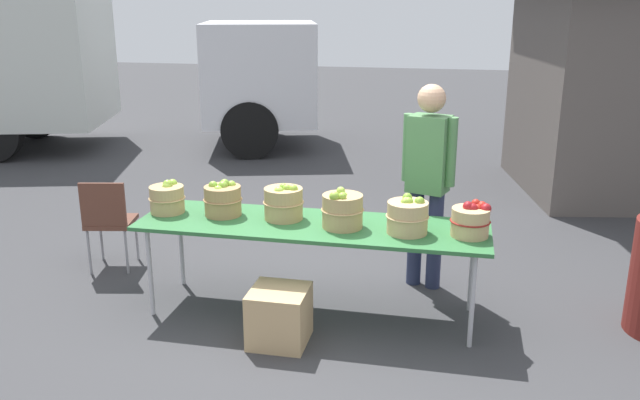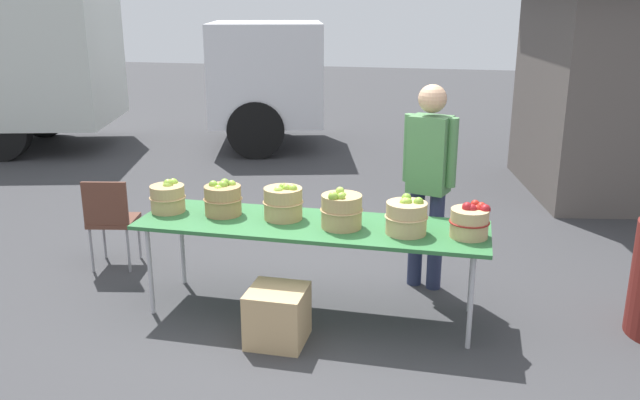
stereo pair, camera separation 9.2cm
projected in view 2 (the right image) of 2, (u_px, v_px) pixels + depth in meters
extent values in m
plane|color=#38383A|center=(312.00, 312.00, 5.30)|extent=(40.00, 40.00, 0.00)
cube|color=#2D6B38|center=(311.00, 225.00, 5.08)|extent=(2.70, 0.76, 0.03)
cylinder|color=#B2B2B7|center=(150.00, 271.00, 5.18)|extent=(0.04, 0.04, 0.72)
cylinder|color=#B2B2B7|center=(471.00, 302.00, 4.65)|extent=(0.04, 0.04, 0.72)
cylinder|color=#B2B2B7|center=(182.00, 245.00, 5.74)|extent=(0.04, 0.04, 0.72)
cylinder|color=#B2B2B7|center=(472.00, 270.00, 5.21)|extent=(0.04, 0.04, 0.72)
cylinder|color=tan|center=(168.00, 199.00, 5.34)|extent=(0.27, 0.27, 0.22)
torus|color=tan|center=(168.00, 197.00, 5.34)|extent=(0.29, 0.29, 0.01)
sphere|color=#7AA833|center=(168.00, 185.00, 5.37)|extent=(0.07, 0.07, 0.07)
sphere|color=#8CB738|center=(168.00, 184.00, 5.32)|extent=(0.08, 0.08, 0.08)
sphere|color=#9EC647|center=(168.00, 186.00, 5.31)|extent=(0.08, 0.08, 0.08)
sphere|color=#8CB738|center=(173.00, 183.00, 5.39)|extent=(0.08, 0.08, 0.08)
cylinder|color=#A87F51|center=(223.00, 200.00, 5.26)|extent=(0.29, 0.29, 0.24)
torus|color=#A87F51|center=(223.00, 199.00, 5.26)|extent=(0.31, 0.31, 0.01)
sphere|color=#7AA833|center=(225.00, 183.00, 5.25)|extent=(0.07, 0.07, 0.07)
sphere|color=#9EC647|center=(218.00, 189.00, 5.19)|extent=(0.07, 0.07, 0.07)
sphere|color=#7AA833|center=(224.00, 185.00, 5.25)|extent=(0.07, 0.07, 0.07)
sphere|color=#9EC647|center=(224.00, 185.00, 5.31)|extent=(0.08, 0.08, 0.08)
sphere|color=#8CB738|center=(232.00, 185.00, 5.27)|extent=(0.07, 0.07, 0.07)
sphere|color=#7AA833|center=(213.00, 185.00, 5.24)|extent=(0.07, 0.07, 0.07)
sphere|color=#7AA833|center=(223.00, 186.00, 5.23)|extent=(0.08, 0.08, 0.08)
cylinder|color=tan|center=(283.00, 203.00, 5.16)|extent=(0.30, 0.30, 0.25)
torus|color=tan|center=(283.00, 202.00, 5.15)|extent=(0.32, 0.32, 0.01)
sphere|color=#8CB738|center=(293.00, 189.00, 5.09)|extent=(0.07, 0.07, 0.07)
sphere|color=#8CB738|center=(286.00, 188.00, 5.10)|extent=(0.06, 0.06, 0.06)
sphere|color=#7AA833|center=(283.00, 187.00, 5.13)|extent=(0.07, 0.07, 0.07)
sphere|color=#9EC647|center=(278.00, 191.00, 5.07)|extent=(0.08, 0.08, 0.08)
cylinder|color=tan|center=(342.00, 211.00, 4.96)|extent=(0.31, 0.31, 0.25)
torus|color=tan|center=(342.00, 210.00, 4.96)|extent=(0.33, 0.33, 0.01)
sphere|color=#7AA833|center=(342.00, 197.00, 4.93)|extent=(0.07, 0.07, 0.07)
sphere|color=#8CB738|center=(333.00, 197.00, 4.83)|extent=(0.08, 0.08, 0.08)
sphere|color=#8CB738|center=(341.00, 197.00, 4.84)|extent=(0.06, 0.06, 0.06)
sphere|color=#9EC647|center=(340.00, 191.00, 4.95)|extent=(0.07, 0.07, 0.07)
cylinder|color=tan|center=(406.00, 218.00, 4.83)|extent=(0.30, 0.30, 0.24)
torus|color=tan|center=(406.00, 216.00, 4.83)|extent=(0.32, 0.32, 0.01)
sphere|color=#9EC647|center=(405.00, 202.00, 4.82)|extent=(0.07, 0.07, 0.07)
sphere|color=#7AA833|center=(419.00, 202.00, 4.80)|extent=(0.08, 0.08, 0.08)
sphere|color=#8CB738|center=(404.00, 203.00, 4.80)|extent=(0.07, 0.07, 0.07)
sphere|color=#8CB738|center=(407.00, 202.00, 4.80)|extent=(0.07, 0.07, 0.07)
sphere|color=#7AA833|center=(406.00, 198.00, 4.87)|extent=(0.07, 0.07, 0.07)
cylinder|color=tan|center=(469.00, 223.00, 4.76)|extent=(0.27, 0.27, 0.21)
torus|color=maroon|center=(469.00, 222.00, 4.76)|extent=(0.29, 0.29, 0.01)
sphere|color=maroon|center=(472.00, 209.00, 4.74)|extent=(0.07, 0.07, 0.07)
sphere|color=maroon|center=(485.00, 210.00, 4.72)|extent=(0.08, 0.08, 0.08)
sphere|color=maroon|center=(467.00, 207.00, 4.74)|extent=(0.08, 0.08, 0.08)
sphere|color=#B22319|center=(475.00, 204.00, 4.79)|extent=(0.07, 0.07, 0.07)
sphere|color=#B22319|center=(481.00, 207.00, 4.76)|extent=(0.08, 0.08, 0.08)
sphere|color=#B22319|center=(477.00, 210.00, 4.76)|extent=(0.08, 0.08, 0.08)
cylinder|color=#262D4C|center=(435.00, 241.00, 5.62)|extent=(0.12, 0.12, 0.86)
cylinder|color=#262D4C|center=(416.00, 238.00, 5.71)|extent=(0.12, 0.12, 0.86)
cube|color=#4C7F4C|center=(430.00, 154.00, 5.45)|extent=(0.37, 0.31, 0.64)
sphere|color=tan|center=(433.00, 99.00, 5.31)|extent=(0.23, 0.23, 0.23)
cylinder|color=#4C7F4C|center=(452.00, 153.00, 5.35)|extent=(0.09, 0.09, 0.57)
cylinder|color=#4C7F4C|center=(409.00, 148.00, 5.52)|extent=(0.09, 0.09, 0.57)
cube|color=silver|center=(267.00, 72.00, 11.03)|extent=(2.30, 2.50, 1.60)
cube|color=black|center=(318.00, 52.00, 10.97)|extent=(0.51, 1.71, 0.80)
cylinder|color=black|center=(261.00, 110.00, 12.17)|extent=(0.94, 0.51, 0.90)
cylinder|color=black|center=(256.00, 130.00, 10.35)|extent=(0.94, 0.51, 0.90)
cylinder|color=black|center=(44.00, 112.00, 12.01)|extent=(0.94, 0.51, 0.90)
cylinder|color=black|center=(0.00, 132.00, 10.19)|extent=(0.94, 0.51, 0.90)
cube|color=brown|center=(114.00, 221.00, 6.11)|extent=(0.47, 0.47, 0.04)
cube|color=brown|center=(105.00, 204.00, 5.88)|extent=(0.40, 0.11, 0.40)
cylinder|color=gray|center=(139.00, 238.00, 6.34)|extent=(0.02, 0.02, 0.42)
cylinder|color=gray|center=(104.00, 237.00, 6.35)|extent=(0.02, 0.02, 0.42)
cylinder|color=gray|center=(129.00, 251.00, 6.01)|extent=(0.02, 0.02, 0.42)
cylinder|color=gray|center=(92.00, 250.00, 6.02)|extent=(0.02, 0.02, 0.42)
cube|color=tan|center=(277.00, 316.00, 4.79)|extent=(0.41, 0.41, 0.41)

